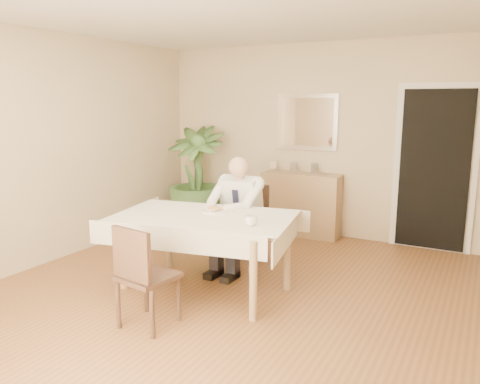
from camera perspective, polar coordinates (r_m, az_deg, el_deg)
The scene contains 17 objects.
room at distance 4.25m, azimuth -2.25°, elevation 3.84°, with size 5.00×5.02×2.60m.
doorway at distance 6.18m, azimuth 22.58°, elevation 2.45°, with size 0.96×0.07×2.10m.
mirror at distance 6.51m, azimuth 8.18°, elevation 8.45°, with size 0.86×0.04×0.76m.
dining_table at distance 4.53m, azimuth -4.37°, elevation -3.87°, with size 1.90×1.33×0.75m.
chair_far at distance 5.31m, azimuth 0.81°, elevation -3.38°, with size 0.46×0.46×0.91m.
chair_near at distance 3.89m, azimuth -11.93°, elevation -9.50°, with size 0.47×0.47×0.87m.
seated_man at distance 5.02m, azimuth -0.71°, elevation -2.10°, with size 0.48×0.72×1.24m.
plate at distance 4.65m, azimuth -3.10°, elevation -2.31°, with size 0.26×0.26×0.02m, color white.
food at distance 4.64m, azimuth -3.11°, elevation -2.05°, with size 0.14×0.14×0.06m, color #9C7448.
knife at distance 4.57m, azimuth -3.07°, elevation -2.32°, with size 0.01×0.01×0.13m, color silver.
fork at distance 4.61m, azimuth -3.92°, elevation -2.20°, with size 0.01×0.01×0.13m, color silver.
coffee_mug at distance 4.12m, azimuth 1.38°, elevation -3.52°, with size 0.11×0.11×0.09m, color white.
sideboard at distance 6.52m, azimuth 7.45°, elevation -1.48°, with size 1.08×0.37×0.86m, color #93774D.
photo_frame_left at distance 6.67m, azimuth 4.11°, elevation 3.25°, with size 0.10×0.02×0.14m, color silver.
photo_frame_center at distance 6.54m, azimuth 6.55°, elevation 3.04°, with size 0.10×0.02×0.14m, color silver.
photo_frame_right at distance 6.45m, azimuth 9.08°, elevation 2.87°, with size 0.10×0.02×0.14m, color silver.
potted_palm at distance 6.85m, azimuth -5.35°, elevation 1.81°, with size 0.83×0.83×1.48m, color #335425.
Camera 1 is at (2.16, -3.63, 1.83)m, focal length 35.00 mm.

